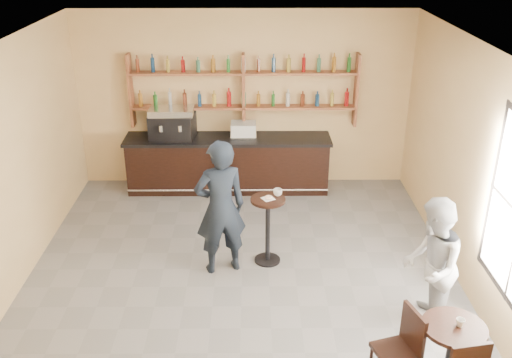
{
  "coord_description": "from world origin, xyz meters",
  "views": [
    {
      "loc": [
        0.15,
        -6.47,
        4.56
      ],
      "look_at": [
        0.2,
        0.8,
        1.25
      ],
      "focal_mm": 40.0,
      "sensor_mm": 36.0,
      "label": 1
    }
  ],
  "objects_px": {
    "man_main": "(220,208)",
    "patron_second": "(431,266)",
    "espresso_machine": "(172,123)",
    "pedestal_table": "(268,230)",
    "bar_counter": "(228,163)",
    "pastry_case": "(243,130)",
    "cafe_table": "(449,358)",
    "chair_west": "(395,351)"
  },
  "relations": [
    {
      "from": "man_main",
      "to": "patron_second",
      "type": "bearing_deg",
      "value": 136.01
    },
    {
      "from": "espresso_machine",
      "to": "pedestal_table",
      "type": "height_order",
      "value": "espresso_machine"
    },
    {
      "from": "espresso_machine",
      "to": "bar_counter",
      "type": "bearing_deg",
      "value": 6.32
    },
    {
      "from": "bar_counter",
      "to": "pastry_case",
      "type": "xyz_separation_m",
      "value": [
        0.29,
        0.0,
        0.64
      ]
    },
    {
      "from": "pedestal_table",
      "to": "patron_second",
      "type": "height_order",
      "value": "patron_second"
    },
    {
      "from": "pastry_case",
      "to": "cafe_table",
      "type": "distance_m",
      "value": 5.53
    },
    {
      "from": "pedestal_table",
      "to": "cafe_table",
      "type": "bearing_deg",
      "value": -54.24
    },
    {
      "from": "espresso_machine",
      "to": "cafe_table",
      "type": "xyz_separation_m",
      "value": [
        3.45,
        -5.02,
        -0.86
      ]
    },
    {
      "from": "bar_counter",
      "to": "espresso_machine",
      "type": "bearing_deg",
      "value": 180.0
    },
    {
      "from": "pastry_case",
      "to": "pedestal_table",
      "type": "bearing_deg",
      "value": -81.8
    },
    {
      "from": "bar_counter",
      "to": "pedestal_table",
      "type": "relative_size",
      "value": 3.64
    },
    {
      "from": "pedestal_table",
      "to": "man_main",
      "type": "relative_size",
      "value": 0.52
    },
    {
      "from": "bar_counter",
      "to": "chair_west",
      "type": "bearing_deg",
      "value": -68.84
    },
    {
      "from": "bar_counter",
      "to": "patron_second",
      "type": "height_order",
      "value": "patron_second"
    },
    {
      "from": "pastry_case",
      "to": "pedestal_table",
      "type": "height_order",
      "value": "pastry_case"
    },
    {
      "from": "bar_counter",
      "to": "pastry_case",
      "type": "distance_m",
      "value": 0.7
    },
    {
      "from": "espresso_machine",
      "to": "chair_west",
      "type": "height_order",
      "value": "espresso_machine"
    },
    {
      "from": "espresso_machine",
      "to": "man_main",
      "type": "bearing_deg",
      "value": -63.76
    },
    {
      "from": "chair_west",
      "to": "patron_second",
      "type": "xyz_separation_m",
      "value": [
        0.61,
        1.0,
        0.39
      ]
    },
    {
      "from": "chair_west",
      "to": "bar_counter",
      "type": "bearing_deg",
      "value": -176.4
    },
    {
      "from": "pedestal_table",
      "to": "patron_second",
      "type": "xyz_separation_m",
      "value": [
        1.87,
        -1.47,
        0.35
      ]
    },
    {
      "from": "man_main",
      "to": "cafe_table",
      "type": "distance_m",
      "value": 3.44
    },
    {
      "from": "man_main",
      "to": "patron_second",
      "type": "height_order",
      "value": "man_main"
    },
    {
      "from": "pedestal_table",
      "to": "man_main",
      "type": "height_order",
      "value": "man_main"
    },
    {
      "from": "pedestal_table",
      "to": "cafe_table",
      "type": "xyz_separation_m",
      "value": [
        1.82,
        -2.52,
        -0.09
      ]
    },
    {
      "from": "pedestal_table",
      "to": "patron_second",
      "type": "bearing_deg",
      "value": -38.17
    },
    {
      "from": "patron_second",
      "to": "pedestal_table",
      "type": "bearing_deg",
      "value": -110.32
    },
    {
      "from": "pedestal_table",
      "to": "patron_second",
      "type": "relative_size",
      "value": 0.59
    },
    {
      "from": "bar_counter",
      "to": "chair_west",
      "type": "height_order",
      "value": "bar_counter"
    },
    {
      "from": "espresso_machine",
      "to": "chair_west",
      "type": "bearing_deg",
      "value": -53.42
    },
    {
      "from": "espresso_machine",
      "to": "patron_second",
      "type": "distance_m",
      "value": 5.32
    },
    {
      "from": "pastry_case",
      "to": "patron_second",
      "type": "height_order",
      "value": "patron_second"
    },
    {
      "from": "bar_counter",
      "to": "espresso_machine",
      "type": "distance_m",
      "value": 1.25
    },
    {
      "from": "man_main",
      "to": "chair_west",
      "type": "relative_size",
      "value": 2.09
    },
    {
      "from": "bar_counter",
      "to": "cafe_table",
      "type": "distance_m",
      "value": 5.6
    },
    {
      "from": "pastry_case",
      "to": "man_main",
      "type": "relative_size",
      "value": 0.24
    },
    {
      "from": "bar_counter",
      "to": "cafe_table",
      "type": "xyz_separation_m",
      "value": [
        2.48,
        -5.02,
        -0.09
      ]
    },
    {
      "from": "pedestal_table",
      "to": "chair_west",
      "type": "relative_size",
      "value": 1.08
    },
    {
      "from": "bar_counter",
      "to": "man_main",
      "type": "distance_m",
      "value": 2.74
    },
    {
      "from": "bar_counter",
      "to": "espresso_machine",
      "type": "relative_size",
      "value": 4.76
    },
    {
      "from": "bar_counter",
      "to": "man_main",
      "type": "xyz_separation_m",
      "value": [
        0.0,
        -2.7,
        0.48
      ]
    },
    {
      "from": "chair_west",
      "to": "patron_second",
      "type": "relative_size",
      "value": 0.55
    }
  ]
}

